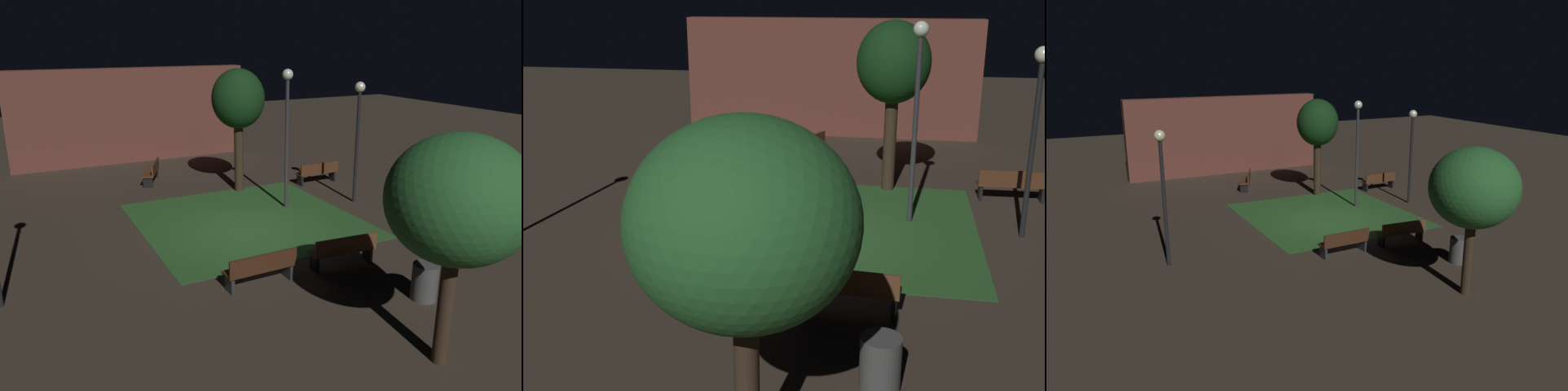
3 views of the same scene
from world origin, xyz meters
TOP-DOWN VIEW (x-y plane):
  - ground_plane at (0.00, 0.00)m, footprint 60.00×60.00m
  - grass_lawn at (0.48, 0.93)m, footprint 6.81×6.91m
  - bench_near_trees at (-1.20, -3.42)m, footprint 1.82×0.54m
  - bench_by_lamp at (1.20, -3.42)m, footprint 1.83×0.62m
  - bench_path_side at (4.99, 3.64)m, footprint 1.81×0.53m
  - bench_lawn_edge at (-1.02, 6.86)m, footprint 1.16×1.84m
  - tree_left_canopy at (1.69, 4.18)m, footprint 2.00×2.00m
  - tree_lawn_side at (0.39, -7.58)m, footprint 2.47×2.47m
  - lamp_post_near_wall at (2.30, 1.53)m, footprint 0.36×0.36m
  - lamp_post_plaza_east at (4.85, 0.97)m, footprint 0.36×0.36m
  - trash_bin at (1.84, -5.67)m, footprint 0.59×0.59m
  - building_wall_backdrop at (-0.72, 11.15)m, footprint 11.10×0.80m

SIDE VIEW (x-z plane):
  - ground_plane at x=0.00m, z-range 0.00..0.00m
  - grass_lawn at x=0.48m, z-range 0.00..0.01m
  - trash_bin at x=1.84m, z-range 0.00..0.86m
  - bench_near_trees at x=-1.20m, z-range 0.04..0.92m
  - bench_by_lamp at x=1.20m, z-range 0.04..0.92m
  - bench_path_side at x=4.99m, z-range 0.04..0.92m
  - bench_lawn_edge at x=-1.02m, z-range 0.04..0.92m
  - building_wall_backdrop at x=-0.72m, z-range 0.00..4.42m
  - lamp_post_plaza_east at x=4.85m, z-range 0.80..5.11m
  - tree_lawn_side at x=0.39m, z-range 0.98..5.27m
  - lamp_post_near_wall at x=2.30m, z-range 0.84..5.61m
  - tree_left_canopy at x=1.69m, z-range 1.15..5.84m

